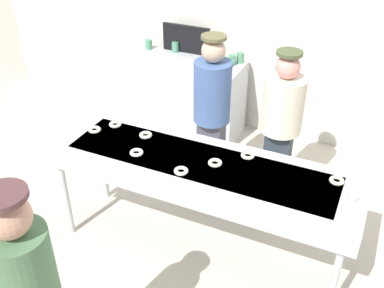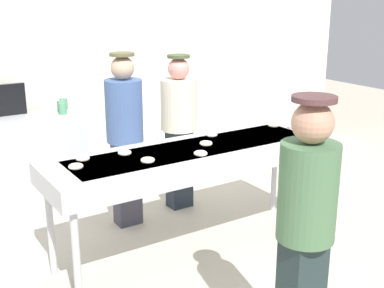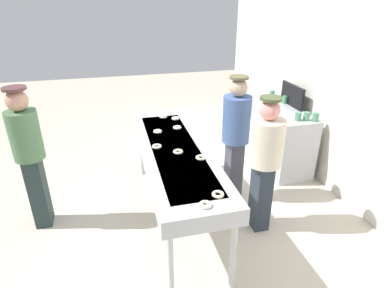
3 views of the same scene
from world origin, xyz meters
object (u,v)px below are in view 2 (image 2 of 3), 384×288
(paper_cup_3, at_px, (62,109))
(paper_cup_4, at_px, (64,104))
(sugar_donut_3, at_px, (211,135))
(worker_baker, at_px, (125,129))
(sugar_donut_5, at_px, (83,158))
(paper_cup_0, at_px, (61,106))
(sugar_donut_1, at_px, (148,160))
(sugar_donut_7, at_px, (273,125))
(sugar_donut_4, at_px, (125,153))
(sugar_donut_0, at_px, (76,166))
(customer_waiting, at_px, (305,226))
(sugar_donut_2, at_px, (206,143))
(prep_counter, at_px, (8,165))
(worker_assistant, at_px, (179,121))
(sugar_donut_6, at_px, (201,153))
(fryer_conveyor, at_px, (194,158))
(sugar_donut_8, at_px, (293,127))

(paper_cup_3, height_order, paper_cup_4, same)
(sugar_donut_3, bearing_deg, paper_cup_3, 116.45)
(worker_baker, relative_size, paper_cup_3, 13.88)
(sugar_donut_5, distance_m, paper_cup_0, 1.85)
(sugar_donut_1, xyz_separation_m, sugar_donut_7, (1.54, 0.30, 0.00))
(sugar_donut_4, xyz_separation_m, sugar_donut_5, (-0.34, 0.05, 0.00))
(sugar_donut_0, height_order, worker_baker, worker_baker)
(sugar_donut_5, distance_m, sugar_donut_7, 1.94)
(paper_cup_4, bearing_deg, sugar_donut_0, -106.76)
(sugar_donut_5, height_order, paper_cup_3, paper_cup_3)
(sugar_donut_0, bearing_deg, customer_waiting, -65.90)
(sugar_donut_1, height_order, sugar_donut_2, same)
(sugar_donut_5, xyz_separation_m, prep_counter, (-0.21, 1.70, -0.51))
(sugar_donut_2, distance_m, paper_cup_4, 2.15)
(worker_baker, relative_size, customer_waiting, 0.99)
(sugar_donut_5, relative_size, worker_assistant, 0.07)
(sugar_donut_2, xyz_separation_m, paper_cup_0, (-0.60, 1.98, 0.03))
(sugar_donut_7, bearing_deg, customer_waiting, -126.78)
(sugar_donut_0, distance_m, paper_cup_4, 2.14)
(sugar_donut_5, relative_size, prep_counter, 0.07)
(paper_cup_3, bearing_deg, sugar_donut_5, -103.92)
(customer_waiting, bearing_deg, sugar_donut_6, 68.41)
(sugar_donut_1, relative_size, paper_cup_3, 0.91)
(worker_baker, height_order, prep_counter, worker_baker)
(sugar_donut_4, bearing_deg, worker_baker, 64.47)
(paper_cup_3, bearing_deg, sugar_donut_2, -71.46)
(fryer_conveyor, bearing_deg, prep_counter, 120.71)
(sugar_donut_2, relative_size, sugar_donut_8, 1.00)
(sugar_donut_3, distance_m, paper_cup_4, 2.01)
(sugar_donut_8, bearing_deg, sugar_donut_2, -179.17)
(sugar_donut_0, xyz_separation_m, sugar_donut_3, (1.35, 0.18, 0.00))
(sugar_donut_1, distance_m, paper_cup_0, 2.11)
(sugar_donut_1, xyz_separation_m, sugar_donut_3, (0.83, 0.34, 0.00))
(sugar_donut_6, bearing_deg, sugar_donut_7, 18.70)
(worker_assistant, height_order, paper_cup_4, worker_assistant)
(sugar_donut_2, xyz_separation_m, sugar_donut_4, (-0.70, 0.14, 0.00))
(paper_cup_3, bearing_deg, paper_cup_0, 77.39)
(sugar_donut_6, distance_m, paper_cup_4, 2.31)
(sugar_donut_8, bearing_deg, sugar_donut_4, 175.92)
(paper_cup_4, bearing_deg, sugar_donut_6, -81.57)
(sugar_donut_3, height_order, prep_counter, sugar_donut_3)
(sugar_donut_0, xyz_separation_m, paper_cup_0, (0.55, 1.95, 0.03))
(sugar_donut_3, relative_size, paper_cup_4, 0.91)
(paper_cup_4, bearing_deg, fryer_conveyor, -78.98)
(sugar_donut_0, distance_m, sugar_donut_3, 1.36)
(prep_counter, bearing_deg, sugar_donut_0, -86.96)
(sugar_donut_3, height_order, sugar_donut_8, same)
(sugar_donut_6, height_order, paper_cup_4, paper_cup_4)
(sugar_donut_4, xyz_separation_m, sugar_donut_8, (1.72, -0.12, 0.00))
(worker_assistant, bearing_deg, paper_cup_0, -47.50)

